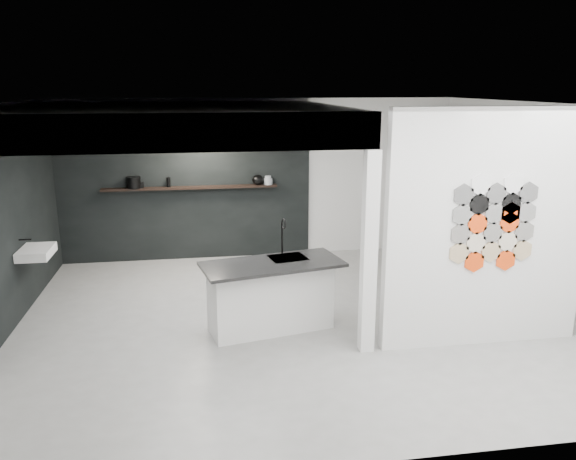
# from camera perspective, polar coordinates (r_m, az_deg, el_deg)

# --- Properties ---
(floor) EXTENTS (7.00, 6.00, 0.01)m
(floor) POSITION_cam_1_polar(r_m,az_deg,el_deg) (7.55, -0.40, -9.12)
(floor) COLOR gray
(partition_panel) EXTENTS (2.45, 0.15, 2.80)m
(partition_panel) POSITION_cam_1_polar(r_m,az_deg,el_deg) (6.88, 19.56, 0.02)
(partition_panel) COLOR silver
(partition_panel) RESTS_ON floor
(bay_clad_back) EXTENTS (4.40, 0.04, 2.35)m
(bay_clad_back) POSITION_cam_1_polar(r_m,az_deg,el_deg) (9.98, -10.41, 3.64)
(bay_clad_back) COLOR black
(bay_clad_back) RESTS_ON floor
(bay_clad_left) EXTENTS (0.04, 4.00, 2.35)m
(bay_clad_left) POSITION_cam_1_polar(r_m,az_deg,el_deg) (8.41, -25.61, 0.39)
(bay_clad_left) COLOR black
(bay_clad_left) RESTS_ON floor
(bulkhead) EXTENTS (4.40, 4.00, 0.40)m
(bulkhead) POSITION_cam_1_polar(r_m,az_deg,el_deg) (7.85, -11.15, 10.82)
(bulkhead) COLOR silver
(bulkhead) RESTS_ON corner_column
(corner_column) EXTENTS (0.16, 0.16, 2.35)m
(corner_column) POSITION_cam_1_polar(r_m,az_deg,el_deg) (6.39, 8.23, -2.43)
(corner_column) COLOR silver
(corner_column) RESTS_ON floor
(fascia_beam) EXTENTS (4.40, 0.16, 0.40)m
(fascia_beam) POSITION_cam_1_polar(r_m,az_deg,el_deg) (5.94, -11.75, 9.66)
(fascia_beam) COLOR silver
(fascia_beam) RESTS_ON corner_column
(wall_basin) EXTENTS (0.40, 0.60, 0.12)m
(wall_basin) POSITION_cam_1_polar(r_m,az_deg,el_deg) (8.24, -24.21, -2.07)
(wall_basin) COLOR silver
(wall_basin) RESTS_ON bay_clad_left
(display_shelf) EXTENTS (3.00, 0.15, 0.04)m
(display_shelf) POSITION_cam_1_polar(r_m,az_deg,el_deg) (9.85, -9.87, 4.26)
(display_shelf) COLOR black
(display_shelf) RESTS_ON bay_clad_back
(kitchen_island) EXTENTS (1.84, 1.10, 1.38)m
(kitchen_island) POSITION_cam_1_polar(r_m,az_deg,el_deg) (7.11, -1.77, -6.55)
(kitchen_island) COLOR silver
(kitchen_island) RESTS_ON floor
(stockpot) EXTENTS (0.31, 0.31, 0.19)m
(stockpot) POSITION_cam_1_polar(r_m,az_deg,el_deg) (9.90, -15.42, 4.68)
(stockpot) COLOR black
(stockpot) RESTS_ON display_shelf
(kettle) EXTENTS (0.24, 0.24, 0.17)m
(kettle) POSITION_cam_1_polar(r_m,az_deg,el_deg) (9.88, -3.09, 5.12)
(kettle) COLOR black
(kettle) RESTS_ON display_shelf
(glass_bowl) EXTENTS (0.18, 0.18, 0.11)m
(glass_bowl) POSITION_cam_1_polar(r_m,az_deg,el_deg) (9.91, -2.04, 4.97)
(glass_bowl) COLOR gray
(glass_bowl) RESTS_ON display_shelf
(glass_vase) EXTENTS (0.13, 0.13, 0.15)m
(glass_vase) POSITION_cam_1_polar(r_m,az_deg,el_deg) (9.91, -2.04, 5.09)
(glass_vase) COLOR gray
(glass_vase) RESTS_ON display_shelf
(bottle_dark) EXTENTS (0.08, 0.08, 0.17)m
(bottle_dark) POSITION_cam_1_polar(r_m,az_deg,el_deg) (9.85, -12.05, 4.76)
(bottle_dark) COLOR black
(bottle_dark) RESTS_ON display_shelf
(utensil_cup) EXTENTS (0.09, 0.09, 0.10)m
(utensil_cup) POSITION_cam_1_polar(r_m,az_deg,el_deg) (9.89, -14.67, 4.44)
(utensil_cup) COLOR black
(utensil_cup) RESTS_ON display_shelf
(hex_tile_cluster) EXTENTS (1.04, 0.02, 1.16)m
(hex_tile_cluster) POSITION_cam_1_polar(r_m,az_deg,el_deg) (6.79, 20.22, 0.71)
(hex_tile_cluster) COLOR tan
(hex_tile_cluster) RESTS_ON partition_panel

